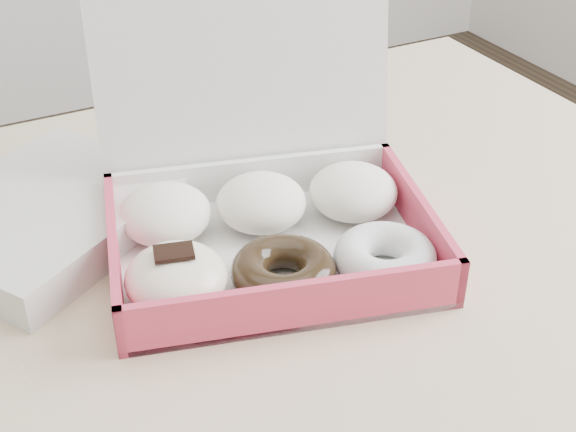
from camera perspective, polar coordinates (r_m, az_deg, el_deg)
name	(u,v)px	position (r m, az deg, el deg)	size (l,w,h in m)	color
table	(200,332)	(0.83, -6.26, -8.22)	(1.20, 0.80, 0.75)	tan
donut_box	(265,218)	(0.79, -1.67, -0.15)	(0.37, 0.34, 0.23)	white
newspapers	(47,215)	(0.86, -16.79, 0.06)	(0.25, 0.20, 0.04)	silver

